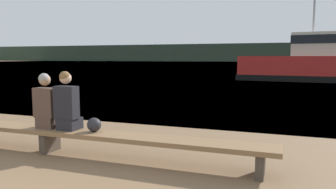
% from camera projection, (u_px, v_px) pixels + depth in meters
% --- Properties ---
extents(water_surface, '(240.00, 240.00, 0.00)m').
position_uv_depth(water_surface, '(278.00, 62.00, 120.52)').
color(water_surface, '#426B8E').
rests_on(water_surface, ground).
extents(far_shoreline, '(600.00, 12.00, 7.80)m').
position_uv_depth(far_shoreline, '(279.00, 52.00, 140.38)').
color(far_shoreline, '#2D3D2D').
rests_on(far_shoreline, ground).
extents(bench_main, '(8.09, 0.53, 0.44)m').
position_uv_depth(bench_main, '(50.00, 132.00, 6.01)').
color(bench_main, brown).
rests_on(bench_main, ground).
extents(person_left, '(0.40, 0.36, 1.01)m').
position_uv_depth(person_left, '(46.00, 104.00, 5.96)').
color(person_left, '#4C382D').
rests_on(person_left, bench_main).
extents(person_right, '(0.40, 0.36, 1.05)m').
position_uv_depth(person_right, '(67.00, 104.00, 5.81)').
color(person_right, black).
rests_on(person_right, bench_main).
extents(shopping_bag, '(0.25, 0.23, 0.25)m').
position_uv_depth(shopping_bag, '(94.00, 125.00, 5.70)').
color(shopping_bag, '#232328').
rests_on(shopping_bag, bench_main).
extents(tugboat_red, '(10.43, 4.02, 5.96)m').
position_uv_depth(tugboat_red, '(311.00, 66.00, 23.93)').
color(tugboat_red, red).
rests_on(tugboat_red, water_surface).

